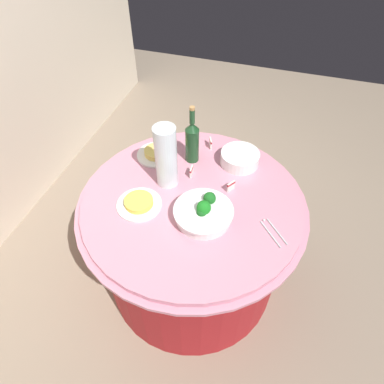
# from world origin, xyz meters

# --- Properties ---
(ground_plane) EXTENTS (6.00, 6.00, 0.00)m
(ground_plane) POSITION_xyz_m (0.00, 0.00, 0.00)
(ground_plane) COLOR gray
(buffet_table) EXTENTS (1.16, 1.16, 0.74)m
(buffet_table) POSITION_xyz_m (0.00, 0.00, 0.38)
(buffet_table) COLOR maroon
(buffet_table) RESTS_ON ground_plane
(broccoli_bowl) EXTENTS (0.28, 0.28, 0.11)m
(broccoli_bowl) POSITION_xyz_m (-0.10, -0.09, 0.78)
(broccoli_bowl) COLOR white
(broccoli_bowl) RESTS_ON buffet_table
(plate_stack) EXTENTS (0.21, 0.21, 0.07)m
(plate_stack) POSITION_xyz_m (0.33, -0.17, 0.78)
(plate_stack) COLOR white
(plate_stack) RESTS_ON buffet_table
(wine_bottle) EXTENTS (0.07, 0.07, 0.34)m
(wine_bottle) POSITION_xyz_m (0.29, 0.09, 0.87)
(wine_bottle) COLOR #183E1F
(wine_bottle) RESTS_ON buffet_table
(decorative_fruit_vase) EXTENTS (0.11, 0.11, 0.34)m
(decorative_fruit_vase) POSITION_xyz_m (0.08, 0.16, 0.89)
(decorative_fruit_vase) COLOR silver
(decorative_fruit_vase) RESTS_ON buffet_table
(serving_tongs) EXTENTS (0.15, 0.14, 0.01)m
(serving_tongs) POSITION_xyz_m (-0.08, -0.41, 0.74)
(serving_tongs) COLOR silver
(serving_tongs) RESTS_ON buffet_table
(food_plate_fried_egg) EXTENTS (0.22, 0.22, 0.04)m
(food_plate_fried_egg) POSITION_xyz_m (-0.12, 0.23, 0.76)
(food_plate_fried_egg) COLOR white
(food_plate_fried_egg) RESTS_ON buffet_table
(food_plate_noodles) EXTENTS (0.22, 0.22, 0.04)m
(food_plate_noodles) POSITION_xyz_m (0.26, 0.29, 0.76)
(food_plate_noodles) COLOR white
(food_plate_noodles) RESTS_ON buffet_table
(label_placard_front) EXTENTS (0.05, 0.01, 0.05)m
(label_placard_front) POSITION_xyz_m (0.16, 0.05, 0.77)
(label_placard_front) COLOR white
(label_placard_front) RESTS_ON buffet_table
(label_placard_mid) EXTENTS (0.05, 0.04, 0.05)m
(label_placard_mid) POSITION_xyz_m (0.12, -0.17, 0.77)
(label_placard_mid) COLOR white
(label_placard_mid) RESTS_ON buffet_table
(label_placard_rear) EXTENTS (0.05, 0.03, 0.05)m
(label_placard_rear) POSITION_xyz_m (0.42, 0.02, 0.77)
(label_placard_rear) COLOR white
(label_placard_rear) RESTS_ON buffet_table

